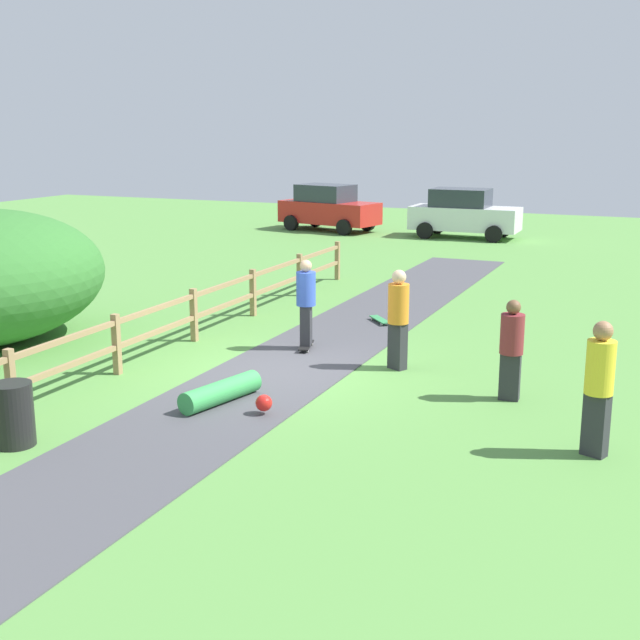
# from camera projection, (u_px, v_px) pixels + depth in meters

# --- Properties ---
(ground_plane) EXTENTS (60.00, 60.00, 0.00)m
(ground_plane) POSITION_uv_depth(u_px,v_px,m) (280.00, 372.00, 15.15)
(ground_plane) COLOR #568E42
(asphalt_path) EXTENTS (2.40, 28.00, 0.02)m
(asphalt_path) POSITION_uv_depth(u_px,v_px,m) (280.00, 371.00, 15.15)
(asphalt_path) COLOR #47474C
(asphalt_path) RESTS_ON ground_plane
(wooden_fence) EXTENTS (0.12, 18.12, 1.10)m
(wooden_fence) POSITION_uv_depth(u_px,v_px,m) (158.00, 323.00, 16.01)
(wooden_fence) COLOR #997A51
(wooden_fence) RESTS_ON ground_plane
(trash_bin) EXTENTS (0.56, 0.56, 0.90)m
(trash_bin) POSITION_uv_depth(u_px,v_px,m) (13.00, 415.00, 11.58)
(trash_bin) COLOR black
(trash_bin) RESTS_ON ground_plane
(skater_riding) EXTENTS (0.47, 0.82, 1.78)m
(skater_riding) POSITION_uv_depth(u_px,v_px,m) (306.00, 300.00, 16.42)
(skater_riding) COLOR black
(skater_riding) RESTS_ON asphalt_path
(skater_fallen) EXTENTS (1.37, 1.61, 0.36)m
(skater_fallen) POSITION_uv_depth(u_px,v_px,m) (224.00, 393.00, 13.32)
(skater_fallen) COLOR green
(skater_fallen) RESTS_ON asphalt_path
(skateboard_loose) EXTENTS (0.68, 0.73, 0.08)m
(skateboard_loose) POSITION_uv_depth(u_px,v_px,m) (380.00, 320.00, 18.83)
(skateboard_loose) COLOR #338C4C
(skateboard_loose) RESTS_ON asphalt_path
(bystander_maroon) EXTENTS (0.40, 0.40, 1.65)m
(bystander_maroon) POSITION_uv_depth(u_px,v_px,m) (512.00, 346.00, 13.42)
(bystander_maroon) COLOR #2D2D33
(bystander_maroon) RESTS_ON ground_plane
(bystander_orange) EXTENTS (0.51, 0.51, 1.83)m
(bystander_orange) POSITION_uv_depth(u_px,v_px,m) (398.00, 314.00, 15.11)
(bystander_orange) COLOR #2D2D33
(bystander_orange) RESTS_ON ground_plane
(bystander_yellow) EXTENTS (0.49, 0.49, 1.86)m
(bystander_yellow) POSITION_uv_depth(u_px,v_px,m) (599.00, 382.00, 11.09)
(bystander_yellow) COLOR #2D2D33
(bystander_yellow) RESTS_ON ground_plane
(parked_car_white) EXTENTS (4.20, 2.01, 1.92)m
(parked_car_white) POSITION_uv_depth(u_px,v_px,m) (464.00, 213.00, 32.91)
(parked_car_white) COLOR silver
(parked_car_white) RESTS_ON ground_plane
(parked_car_red) EXTENTS (4.46, 2.66, 1.92)m
(parked_car_red) POSITION_uv_depth(u_px,v_px,m) (328.00, 208.00, 35.18)
(parked_car_red) COLOR red
(parked_car_red) RESTS_ON ground_plane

